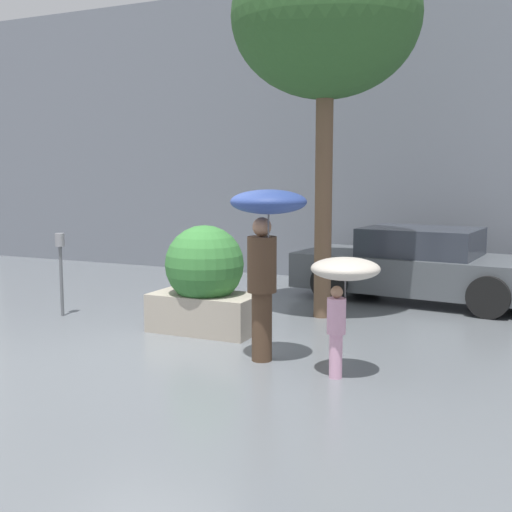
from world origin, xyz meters
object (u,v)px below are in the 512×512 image
(planter_box, at_px, (205,280))
(person_adult, at_px, (266,234))
(parking_meter, at_px, (60,257))
(parked_car_near, at_px, (420,266))
(person_child, at_px, (344,280))
(street_tree, at_px, (326,19))

(planter_box, xyz_separation_m, person_adult, (1.35, -1.01, 0.77))
(person_adult, height_order, parking_meter, person_adult)
(person_adult, xyz_separation_m, parking_meter, (-3.82, 0.95, -0.57))
(parked_car_near, bearing_deg, planter_box, 152.48)
(planter_box, xyz_separation_m, person_child, (2.32, -1.17, 0.35))
(person_child, distance_m, parked_car_near, 4.68)
(parking_meter, bearing_deg, street_tree, 23.72)
(person_adult, distance_m, street_tree, 3.86)
(parked_car_near, distance_m, street_tree, 4.40)
(person_child, bearing_deg, parked_car_near, 55.78)
(planter_box, distance_m, person_child, 2.62)
(person_child, height_order, street_tree, street_tree)
(person_adult, xyz_separation_m, parked_car_near, (0.93, 4.49, -0.90))
(person_adult, height_order, person_child, person_adult)
(person_adult, height_order, parked_car_near, person_adult)
(street_tree, bearing_deg, person_adult, -86.00)
(person_adult, relative_size, parked_car_near, 0.46)
(street_tree, bearing_deg, planter_box, -127.34)
(planter_box, xyz_separation_m, parking_meter, (-2.46, -0.06, 0.20))
(parked_car_near, relative_size, parking_meter, 3.41)
(planter_box, height_order, parking_meter, planter_box)
(parked_car_near, xyz_separation_m, street_tree, (-1.11, -1.94, 3.79))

